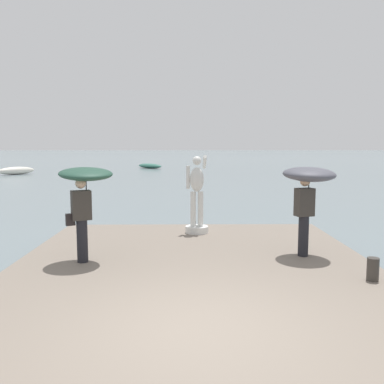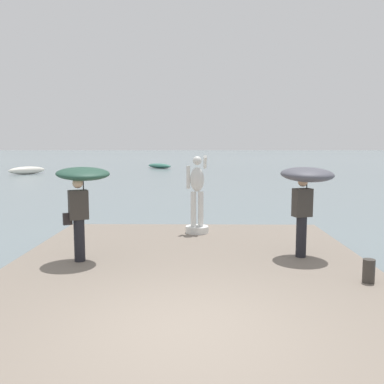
{
  "view_description": "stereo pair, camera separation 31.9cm",
  "coord_description": "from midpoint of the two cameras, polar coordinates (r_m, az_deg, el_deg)",
  "views": [
    {
      "loc": [
        -0.15,
        -5.15,
        2.78
      ],
      "look_at": [
        0.0,
        5.71,
        1.55
      ],
      "focal_mm": 38.34,
      "sensor_mm": 36.0,
      "label": 1
    },
    {
      "loc": [
        0.17,
        -5.15,
        2.78
      ],
      "look_at": [
        0.0,
        5.71,
        1.55
      ],
      "focal_mm": 38.34,
      "sensor_mm": 36.0,
      "label": 2
    }
  ],
  "objects": [
    {
      "name": "boat_near",
      "position": [
        43.09,
        -23.46,
        2.74
      ],
      "size": [
        3.09,
        3.4,
        0.75
      ],
      "color": "silver",
      "rests_on": "ground"
    },
    {
      "name": "statue_white_figure",
      "position": [
        11.17,
        -0.14,
        -1.32
      ],
      "size": [
        0.63,
        0.88,
        2.13
      ],
      "color": "silver",
      "rests_on": "pier"
    },
    {
      "name": "mooring_bollard",
      "position": [
        7.98,
        22.8,
        -9.88
      ],
      "size": [
        0.21,
        0.21,
        0.41
      ],
      "primitive_type": "cylinder",
      "color": "#38332D",
      "rests_on": "pier"
    },
    {
      "name": "onlooker_left",
      "position": [
        8.64,
        -15.76,
        0.74
      ],
      "size": [
        1.45,
        1.46,
        1.98
      ],
      "color": "black",
      "rests_on": "pier"
    },
    {
      "name": "ground_plane",
      "position": [
        45.24,
        -0.8,
        2.95
      ],
      "size": [
        400.0,
        400.0,
        0.0
      ],
      "primitive_type": "plane",
      "color": "slate"
    },
    {
      "name": "onlooker_right",
      "position": [
        9.08,
        14.87,
        1.19
      ],
      "size": [
        1.39,
        1.4,
        1.95
      ],
      "color": "black",
      "rests_on": "pier"
    },
    {
      "name": "pier",
      "position": [
        7.66,
        -0.84,
        -13.25
      ],
      "size": [
        7.36,
        10.11,
        0.4
      ],
      "primitive_type": "cube",
      "color": "slate",
      "rests_on": "ground"
    },
    {
      "name": "boat_mid",
      "position": [
        50.88,
        -6.07,
        3.64
      ],
      "size": [
        3.78,
        3.93,
        0.58
      ],
      "color": "#336B5B",
      "rests_on": "ground"
    }
  ]
}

